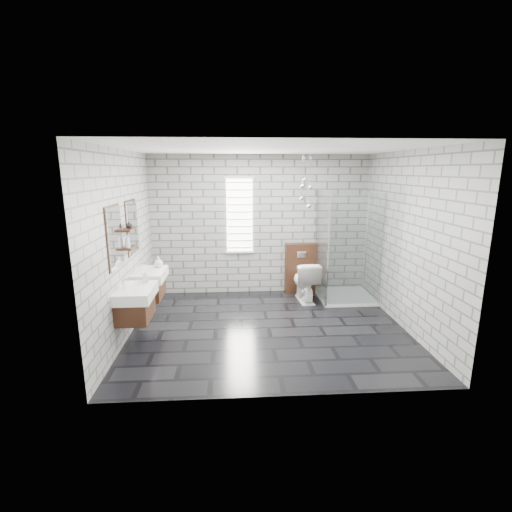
{
  "coord_description": "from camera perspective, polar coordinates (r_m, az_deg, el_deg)",
  "views": [
    {
      "loc": [
        -0.55,
        -5.36,
        2.41
      ],
      "look_at": [
        -0.17,
        0.35,
        1.08
      ],
      "focal_mm": 26.0,
      "sensor_mm": 36.0,
      "label": 1
    }
  ],
  "objects": [
    {
      "name": "soap_bottle_a",
      "position": [
        5.49,
        -16.63,
        -3.03
      ],
      "size": [
        0.09,
        0.1,
        0.17
      ],
      "primitive_type": "imported",
      "rotation": [
        0.0,
        0.0,
        0.22
      ],
      "color": "#B2B2B2",
      "rests_on": "vanity_left"
    },
    {
      "name": "wall_back",
      "position": [
        7.27,
        0.62,
        4.73
      ],
      "size": [
        4.2,
        0.02,
        2.7
      ],
      "primitive_type": "cube",
      "color": "#9F9F9A",
      "rests_on": "floor"
    },
    {
      "name": "shelf_upper",
      "position": [
        5.58,
        -19.15,
        3.83
      ],
      "size": [
        0.14,
        0.3,
        0.03
      ],
      "primitive_type": "cube",
      "color": "#3E2113",
      "rests_on": "wall_left"
    },
    {
      "name": "vanity_left",
      "position": [
        5.34,
        -18.39,
        -5.63
      ],
      "size": [
        0.47,
        0.7,
        1.57
      ],
      "color": "#3E2113",
      "rests_on": "wall_left"
    },
    {
      "name": "floor",
      "position": [
        5.91,
        1.94,
        -11.07
      ],
      "size": [
        4.2,
        3.6,
        0.02
      ],
      "primitive_type": "cube",
      "color": "black",
      "rests_on": "ground"
    },
    {
      "name": "soap_bottle_b",
      "position": [
        6.27,
        -14.78,
        -0.89
      ],
      "size": [
        0.17,
        0.17,
        0.18
      ],
      "primitive_type": "imported",
      "rotation": [
        0.0,
        0.0,
        0.21
      ],
      "color": "#B2B2B2",
      "rests_on": "vanity_right"
    },
    {
      "name": "vase",
      "position": [
        5.62,
        -18.95,
        4.57
      ],
      "size": [
        0.1,
        0.1,
        0.1
      ],
      "primitive_type": "imported",
      "rotation": [
        0.0,
        0.0,
        -0.07
      ],
      "color": "#B2B2B2",
      "rests_on": "shelf_upper"
    },
    {
      "name": "window",
      "position": [
        7.2,
        -2.56,
        6.24
      ],
      "size": [
        0.56,
        0.05,
        1.48
      ],
      "color": "white",
      "rests_on": "wall_back"
    },
    {
      "name": "wall_front",
      "position": [
        3.75,
        4.82,
        -3.35
      ],
      "size": [
        4.2,
        0.02,
        2.7
      ],
      "primitive_type": "cube",
      "color": "#9F9F9A",
      "rests_on": "floor"
    },
    {
      "name": "pendant_cluster",
      "position": [
        6.87,
        7.61,
        9.9
      ],
      "size": [
        0.27,
        0.24,
        0.98
      ],
      "color": "silver",
      "rests_on": "ceiling"
    },
    {
      "name": "cistern_panel",
      "position": [
        7.44,
        6.82,
        -1.86
      ],
      "size": [
        0.6,
        0.2,
        1.0
      ],
      "primitive_type": "cube",
      "color": "#3E2113",
      "rests_on": "floor"
    },
    {
      "name": "shelf_lower",
      "position": [
        5.62,
        -18.95,
        1.22
      ],
      "size": [
        0.14,
        0.3,
        0.03
      ],
      "primitive_type": "cube",
      "color": "#3E2113",
      "rests_on": "wall_left"
    },
    {
      "name": "ceiling",
      "position": [
        5.4,
        2.17,
        16.29
      ],
      "size": [
        4.2,
        3.6,
        0.02
      ],
      "primitive_type": "cube",
      "color": "white",
      "rests_on": "wall_back"
    },
    {
      "name": "toilet",
      "position": [
        7.01,
        7.52,
        -3.83
      ],
      "size": [
        0.48,
        0.78,
        0.76
      ],
      "primitive_type": "imported",
      "rotation": [
        0.0,
        0.0,
        3.22
      ],
      "color": "white",
      "rests_on": "floor"
    },
    {
      "name": "soap_bottle_c",
      "position": [
        5.51,
        -19.18,
        2.14
      ],
      "size": [
        0.08,
        0.08,
        0.19
      ],
      "primitive_type": "imported",
      "rotation": [
        0.0,
        0.0,
        -0.13
      ],
      "color": "#B2B2B2",
      "rests_on": "shelf_lower"
    },
    {
      "name": "vanity_right",
      "position": [
        6.16,
        -16.37,
        -3.01
      ],
      "size": [
        0.47,
        0.7,
        1.57
      ],
      "color": "#3E2113",
      "rests_on": "wall_left"
    },
    {
      "name": "wall_right",
      "position": [
        6.08,
        22.26,
        2.09
      ],
      "size": [
        0.02,
        3.6,
        2.7
      ],
      "primitive_type": "cube",
      "color": "#9F9F9A",
      "rests_on": "floor"
    },
    {
      "name": "wall_left",
      "position": [
        5.69,
        -19.62,
        1.6
      ],
      "size": [
        0.02,
        3.6,
        2.7
      ],
      "primitive_type": "cube",
      "color": "#9F9F9A",
      "rests_on": "floor"
    },
    {
      "name": "shower_enclosure",
      "position": [
        7.12,
        13.14,
        -2.78
      ],
      "size": [
        1.0,
        1.0,
        2.03
      ],
      "color": "white",
      "rests_on": "floor"
    },
    {
      "name": "flush_plate",
      "position": [
        7.27,
        7.04,
        0.21
      ],
      "size": [
        0.18,
        0.01,
        0.12
      ],
      "primitive_type": "cube",
      "color": "silver",
      "rests_on": "cistern_panel"
    }
  ]
}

